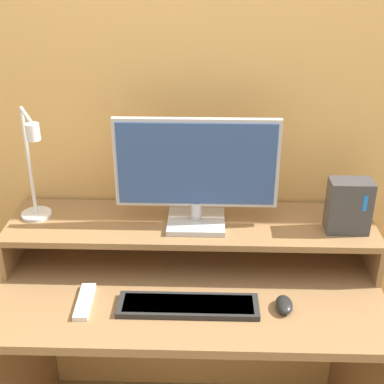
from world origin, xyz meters
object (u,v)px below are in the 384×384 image
at_px(desk_lamp, 33,175).
at_px(remote_control, 85,302).
at_px(router_dock, 349,206).
at_px(mouse, 284,305).
at_px(keyboard, 190,305).
at_px(monitor, 196,171).

relative_size(desk_lamp, remote_control, 2.30).
xyz_separation_m(router_dock, mouse, (-0.22, -0.23, -0.22)).
relative_size(keyboard, remote_control, 2.52).
distance_m(router_dock, remote_control, 0.89).
distance_m(keyboard, remote_control, 0.32).
height_order(keyboard, mouse, mouse).
height_order(router_dock, remote_control, router_dock).
xyz_separation_m(monitor, mouse, (0.27, -0.25, -0.33)).
height_order(monitor, remote_control, monitor).
height_order(mouse, remote_control, mouse).
bearing_deg(router_dock, remote_control, -165.25).
relative_size(desk_lamp, mouse, 4.55).
bearing_deg(remote_control, monitor, 36.12).
bearing_deg(monitor, router_dock, -3.30).
distance_m(monitor, mouse, 0.50).
xyz_separation_m(keyboard, mouse, (0.29, 0.00, 0.01)).
bearing_deg(mouse, router_dock, 46.08).
relative_size(router_dock, keyboard, 0.42).
relative_size(desk_lamp, keyboard, 0.91).
bearing_deg(remote_control, mouse, -0.76).
distance_m(desk_lamp, keyboard, 0.65).
xyz_separation_m(monitor, router_dock, (0.49, -0.03, -0.10)).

